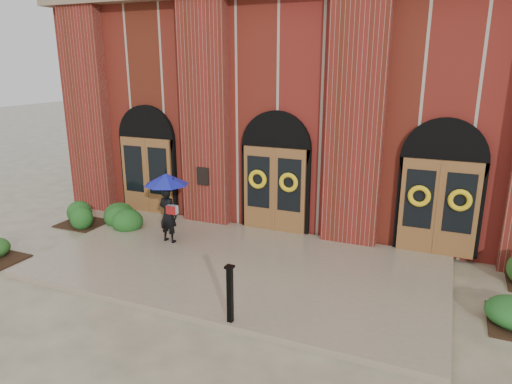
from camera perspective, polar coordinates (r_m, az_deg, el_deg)
The scene contains 6 objects.
ground at distance 11.54m, azimuth -2.66°, elevation -9.78°, with size 90.00×90.00×0.00m, color tan.
landing at distance 11.63m, azimuth -2.34°, elevation -9.15°, with size 10.00×5.30×0.15m, color gray.
church_building at distance 18.77m, azimuth 9.10°, elevation 11.07°, with size 16.20×12.53×7.00m.
man_with_umbrella at distance 12.70m, azimuth -11.06°, elevation -0.29°, with size 1.37×1.37×1.96m.
metal_post at distance 8.90m, azimuth -3.27°, elevation -12.45°, with size 0.16×0.16×1.17m.
hedge_wall_left at distance 15.09m, azimuth -18.79°, elevation -2.98°, with size 2.67×1.07×0.68m, color #1C4E1A.
Camera 1 is at (4.56, -9.36, 4.97)m, focal length 32.00 mm.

